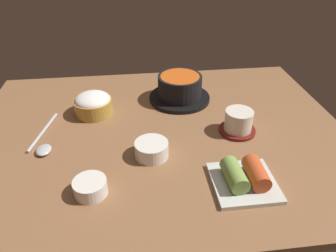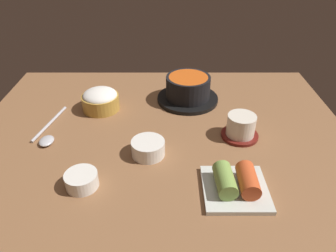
{
  "view_description": "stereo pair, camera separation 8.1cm",
  "coord_description": "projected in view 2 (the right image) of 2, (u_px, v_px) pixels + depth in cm",
  "views": [
    {
      "loc": [
        -6.19,
        -68.79,
        49.7
      ],
      "look_at": [
        2.0,
        -2.0,
        5.0
      ],
      "focal_mm": 33.74,
      "sensor_mm": 36.0,
      "label": 1
    },
    {
      "loc": [
        1.87,
        -69.29,
        49.7
      ],
      "look_at": [
        2.0,
        -2.0,
        5.0
      ],
      "focal_mm": 33.74,
      "sensor_mm": 36.0,
      "label": 2
    }
  ],
  "objects": [
    {
      "name": "banchan_cup_center",
      "position": [
        148.0,
        148.0,
        0.75
      ],
      "size": [
        8.01,
        8.01,
        3.79
      ],
      "color": "white",
      "rests_on": "dining_table"
    },
    {
      "name": "kimchi_plate",
      "position": [
        235.0,
        184.0,
        0.65
      ],
      "size": [
        13.37,
        13.37,
        4.95
      ],
      "color": "silver",
      "rests_on": "dining_table"
    },
    {
      "name": "rice_bowl",
      "position": [
        100.0,
        100.0,
        0.92
      ],
      "size": [
        10.81,
        10.81,
        6.37
      ],
      "color": "#B78C38",
      "rests_on": "dining_table"
    },
    {
      "name": "dining_table",
      "position": [
        161.0,
        134.0,
        0.85
      ],
      "size": [
        100.0,
        76.0,
        2.0
      ],
      "primitive_type": "cube",
      "color": "brown",
      "rests_on": "ground"
    },
    {
      "name": "side_bowl_near",
      "position": [
        81.0,
        180.0,
        0.66
      ],
      "size": [
        6.94,
        6.94,
        3.28
      ],
      "color": "white",
      "rests_on": "dining_table"
    },
    {
      "name": "spoon",
      "position": [
        47.0,
        135.0,
        0.82
      ],
      "size": [
        6.06,
        19.56,
        1.35
      ],
      "color": "#B7B7BC",
      "rests_on": "dining_table"
    },
    {
      "name": "tea_cup_with_saucer",
      "position": [
        240.0,
        127.0,
        0.8
      ],
      "size": [
        9.59,
        9.59,
        6.28
      ],
      "color": "maroon",
      "rests_on": "dining_table"
    },
    {
      "name": "stone_pot",
      "position": [
        187.0,
        89.0,
        0.96
      ],
      "size": [
        18.73,
        18.73,
        7.94
      ],
      "color": "black",
      "rests_on": "dining_table"
    }
  ]
}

